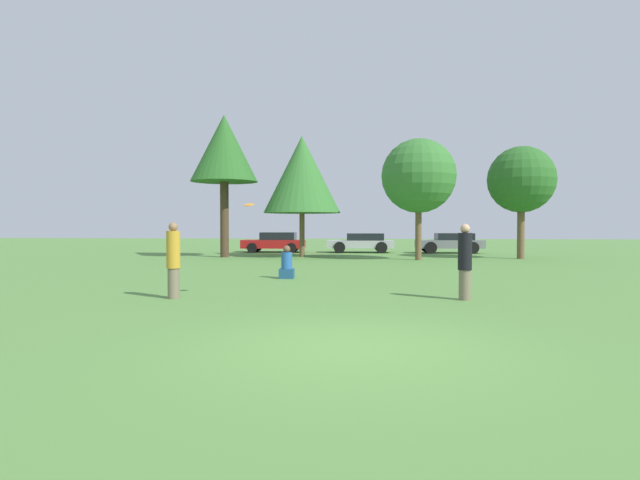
% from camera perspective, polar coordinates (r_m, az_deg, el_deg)
% --- Properties ---
extents(ground_plane, '(120.00, 120.00, 0.00)m').
position_cam_1_polar(ground_plane, '(7.16, 3.51, -11.74)').
color(ground_plane, '#54843D').
extents(person_thrower, '(0.31, 0.31, 1.73)m').
position_cam_1_polar(person_thrower, '(12.12, -15.96, -2.14)').
color(person_thrower, '#726651').
rests_on(person_thrower, ground).
extents(person_catcher, '(0.31, 0.31, 1.70)m').
position_cam_1_polar(person_catcher, '(11.88, 15.78, -2.29)').
color(person_catcher, '#726651').
rests_on(person_catcher, ground).
extents(frisbee, '(0.24, 0.23, 0.09)m').
position_cam_1_polar(frisbee, '(11.86, -7.89, 3.90)').
color(frisbee, orange).
extents(bystander_sitting, '(0.45, 0.38, 1.04)m').
position_cam_1_polar(bystander_sitting, '(16.20, -3.72, -2.78)').
color(bystander_sitting, navy).
rests_on(bystander_sitting, ground).
extents(tree_0, '(3.53, 3.53, 7.52)m').
position_cam_1_polar(tree_0, '(27.96, -10.59, 9.84)').
color(tree_0, '#473323').
rests_on(tree_0, ground).
extents(tree_1, '(4.10, 4.10, 6.45)m').
position_cam_1_polar(tree_1, '(27.57, -2.01, 7.27)').
color(tree_1, brown).
rests_on(tree_1, ground).
extents(tree_2, '(3.59, 3.59, 5.88)m').
position_cam_1_polar(tree_2, '(25.47, 10.89, 6.97)').
color(tree_2, brown).
rests_on(tree_2, ground).
extents(tree_3, '(3.33, 3.33, 5.65)m').
position_cam_1_polar(tree_3, '(27.84, 21.44, 6.22)').
color(tree_3, brown).
rests_on(tree_3, ground).
extents(parked_car_red, '(3.99, 2.12, 1.26)m').
position_cam_1_polar(parked_car_red, '(32.47, -5.00, -0.20)').
color(parked_car_red, red).
rests_on(parked_car_red, ground).
extents(parked_car_silver, '(4.17, 2.04, 1.20)m').
position_cam_1_polar(parked_car_silver, '(32.08, 4.63, -0.24)').
color(parked_car_silver, '#B2B2B7').
rests_on(parked_car_silver, ground).
extents(parked_car_grey, '(4.05, 1.97, 1.22)m').
position_cam_1_polar(parked_car_grey, '(32.30, 14.27, -0.25)').
color(parked_car_grey, slate).
rests_on(parked_car_grey, ground).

